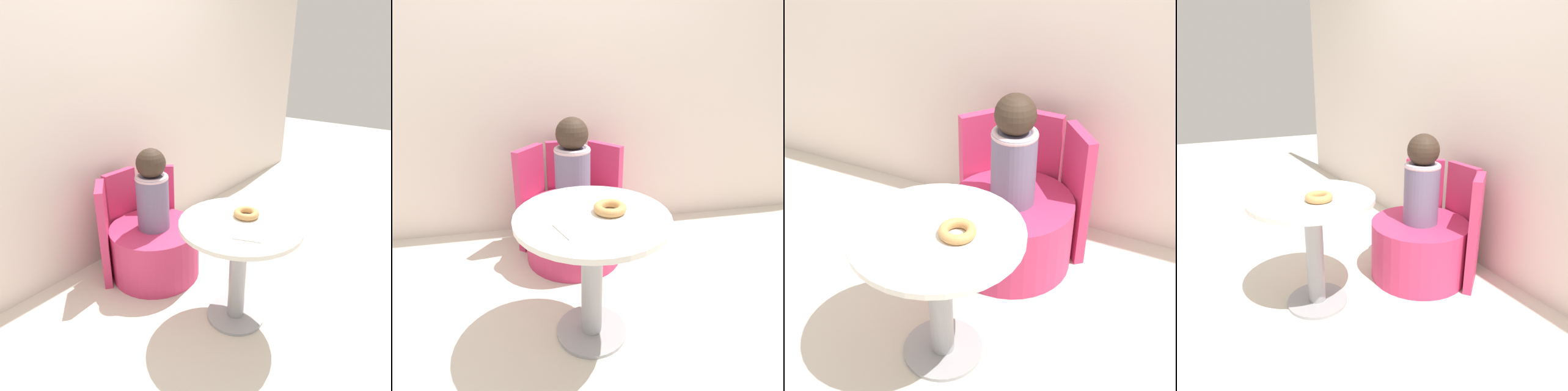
{
  "view_description": "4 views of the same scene",
  "coord_description": "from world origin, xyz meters",
  "views": [
    {
      "loc": [
        -1.36,
        -0.83,
        1.48
      ],
      "look_at": [
        0.13,
        0.35,
        0.66
      ],
      "focal_mm": 32.0,
      "sensor_mm": 36.0,
      "label": 1
    },
    {
      "loc": [
        -0.21,
        -1.26,
        1.26
      ],
      "look_at": [
        0.1,
        0.3,
        0.58
      ],
      "focal_mm": 32.0,
      "sensor_mm": 36.0,
      "label": 2
    },
    {
      "loc": [
        0.87,
        -1.36,
        1.81
      ],
      "look_at": [
        0.09,
        0.27,
        0.62
      ],
      "focal_mm": 50.0,
      "sensor_mm": 36.0,
      "label": 3
    },
    {
      "loc": [
        1.68,
        -0.54,
        1.19
      ],
      "look_at": [
        0.11,
        0.31,
        0.6
      ],
      "focal_mm": 32.0,
      "sensor_mm": 36.0,
      "label": 4
    }
  ],
  "objects": [
    {
      "name": "round_table",
      "position": [
        0.05,
        -0.01,
        0.46
      ],
      "size": [
        0.65,
        0.65,
        0.63
      ],
      "color": "#99999E",
      "rests_on": "ground_plane"
    },
    {
      "name": "ground_plane",
      "position": [
        0.0,
        0.0,
        0.0
      ],
      "size": [
        12.0,
        12.0,
        0.0
      ],
      "primitive_type": "plane",
      "color": "beige"
    },
    {
      "name": "child_figure",
      "position": [
        0.08,
        0.66,
        0.63
      ],
      "size": [
        0.22,
        0.22,
        0.54
      ],
      "color": "slate",
      "rests_on": "tub_chair"
    },
    {
      "name": "tub_chair",
      "position": [
        0.08,
        0.66,
        0.18
      ],
      "size": [
        0.6,
        0.6,
        0.36
      ],
      "color": "#C63360",
      "rests_on": "ground_plane"
    },
    {
      "name": "paper_napkin",
      "position": [
        -0.03,
        -0.11,
        0.63
      ],
      "size": [
        0.18,
        0.18,
        0.01
      ],
      "color": "white",
      "rests_on": "round_table"
    },
    {
      "name": "donut",
      "position": [
        0.13,
        -0.0,
        0.64
      ],
      "size": [
        0.14,
        0.14,
        0.04
      ],
      "color": "tan",
      "rests_on": "round_table"
    },
    {
      "name": "booth_backrest",
      "position": [
        0.08,
        0.91,
        0.34
      ],
      "size": [
        0.7,
        0.26,
        0.68
      ],
      "color": "#C63360",
      "rests_on": "ground_plane"
    }
  ]
}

